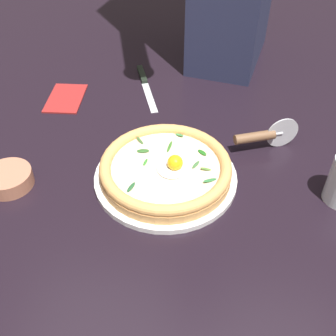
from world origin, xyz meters
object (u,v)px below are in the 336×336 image
side_bowl (9,179)px  folded_napkin (66,98)px  pizza (168,168)px  pizza_cutter (263,136)px  table_knife (144,81)px

side_bowl → folded_napkin: bearing=178.6°
side_bowl → folded_napkin: (-0.33, 0.01, -0.01)m
pizza → pizza_cutter: bearing=123.4°
pizza → table_knife: (-0.38, -0.12, -0.03)m
side_bowl → table_knife: bearing=155.7°
table_knife → folded_napkin: size_ratio=1.65×
pizza_cutter → folded_napkin: 0.53m
side_bowl → pizza: bearing=100.6°
side_bowl → pizza_cutter: 0.55m
pizza_cutter → folded_napkin: pizza_cutter is taller
table_knife → pizza_cutter: bearing=51.1°
pizza → side_bowl: bearing=-79.4°
side_bowl → folded_napkin: size_ratio=0.70×
pizza → side_bowl: (0.06, -0.32, -0.01)m
pizza_cutter → table_knife: (-0.26, -0.32, -0.03)m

